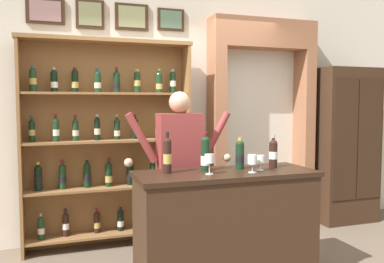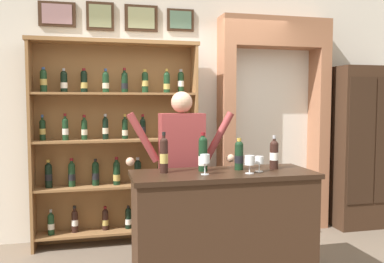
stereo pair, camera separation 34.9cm
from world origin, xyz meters
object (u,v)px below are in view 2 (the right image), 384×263
object	(u,v)px
side_cabinet	(364,147)
wine_glass_center	(259,161)
tasting_bottle_super_tuscan	(203,154)
tasting_bottle_brunello	(164,154)
wine_glass_spare	(205,160)
tasting_bottle_riserva	(239,155)
wine_glass_right	(250,161)
wine_shelf	(116,138)
shopkeeper	(182,158)
tasting_counter	(223,229)
tasting_bottle_grappa	(274,154)

from	to	relation	value
side_cabinet	wine_glass_center	bearing A→B (deg)	-147.28
tasting_bottle_super_tuscan	wine_glass_center	bearing A→B (deg)	-17.03
tasting_bottle_brunello	wine_glass_spare	world-z (taller)	tasting_bottle_brunello
tasting_bottle_riserva	tasting_bottle_super_tuscan	bearing A→B (deg)	178.87
side_cabinet	wine_glass_right	world-z (taller)	side_cabinet
wine_shelf	shopkeeper	xyz separation A→B (m)	(0.58, -0.73, -0.13)
tasting_counter	tasting_bottle_brunello	world-z (taller)	tasting_bottle_brunello
tasting_counter	wine_glass_center	xyz separation A→B (m)	(0.30, -0.06, 0.58)
tasting_bottle_super_tuscan	wine_glass_center	xyz separation A→B (m)	(0.45, -0.14, -0.06)
side_cabinet	tasting_bottle_brunello	size ratio (longest dim) A/B	5.86
wine_glass_spare	wine_glass_center	size ratio (longest dim) A/B	1.25
side_cabinet	wine_glass_center	xyz separation A→B (m)	(-1.92, -1.23, 0.07)
shopkeeper	tasting_bottle_grappa	distance (m)	0.88
side_cabinet	tasting_counter	xyz separation A→B (m)	(-2.21, -1.17, -0.51)
side_cabinet	tasting_counter	bearing A→B (deg)	-152.06
side_cabinet	wine_glass_center	distance (m)	2.28
tasting_bottle_brunello	tasting_bottle_super_tuscan	world-z (taller)	tasting_bottle_brunello
side_cabinet	tasting_bottle_riserva	bearing A→B (deg)	-151.81
wine_shelf	tasting_counter	world-z (taller)	wine_shelf
wine_glass_right	wine_glass_spare	size ratio (longest dim) A/B	0.90
tasting_bottle_brunello	tasting_bottle_riserva	bearing A→B (deg)	-0.13
wine_shelf	side_cabinet	world-z (taller)	wine_shelf
wine_shelf	tasting_bottle_brunello	size ratio (longest dim) A/B	6.51
tasting_counter	tasting_bottle_grappa	distance (m)	0.79
tasting_bottle_brunello	wine_glass_center	distance (m)	0.80
tasting_bottle_riserva	tasting_bottle_brunello	bearing A→B (deg)	179.87
tasting_bottle_riserva	side_cabinet	bearing A→B (deg)	28.19
wine_glass_center	tasting_bottle_super_tuscan	bearing A→B (deg)	162.97
wine_shelf	wine_glass_spare	world-z (taller)	wine_shelf
wine_glass_spare	tasting_bottle_grappa	bearing A→B (deg)	10.93
tasting_counter	wine_glass_center	bearing A→B (deg)	-10.71
shopkeeper	tasting_bottle_brunello	bearing A→B (deg)	-118.28
tasting_bottle_super_tuscan	tasting_bottle_grappa	world-z (taller)	tasting_bottle_super_tuscan
tasting_counter	tasting_bottle_grappa	bearing A→B (deg)	5.68
wine_shelf	wine_glass_center	world-z (taller)	wine_shelf
side_cabinet	wine_glass_center	size ratio (longest dim) A/B	15.03
side_cabinet	tasting_counter	distance (m)	2.56
shopkeeper	tasting_bottle_grappa	size ratio (longest dim) A/B	5.62
shopkeeper	tasting_bottle_riserva	size ratio (longest dim) A/B	6.02
tasting_bottle_grappa	wine_glass_right	bearing A→B (deg)	-150.32
tasting_bottle_brunello	tasting_bottle_super_tuscan	distance (m)	0.34
tasting_bottle_super_tuscan	tasting_bottle_riserva	world-z (taller)	tasting_bottle_super_tuscan
tasting_counter	tasting_bottle_grappa	xyz separation A→B (m)	(0.48, 0.05, 0.62)
tasting_counter	shopkeeper	distance (m)	0.80
wine_shelf	tasting_bottle_super_tuscan	size ratio (longest dim) A/B	6.67
tasting_bottle_brunello	wine_glass_right	world-z (taller)	tasting_bottle_brunello
tasting_bottle_super_tuscan	wine_glass_center	distance (m)	0.48
side_cabinet	shopkeeper	distance (m)	2.54
shopkeeper	wine_glass_right	size ratio (longest dim) A/B	11.06
tasting_bottle_brunello	wine_glass_center	bearing A→B (deg)	-9.64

